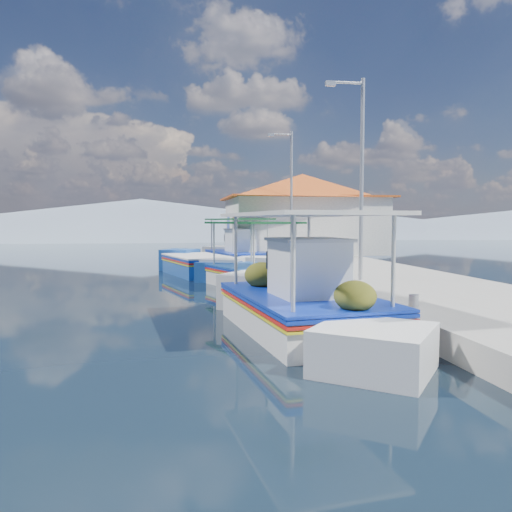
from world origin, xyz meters
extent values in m
plane|color=black|center=(0.00, 0.00, 0.00)|extent=(160.00, 160.00, 0.00)
cube|color=gray|center=(5.90, 6.00, 0.25)|extent=(5.00, 44.00, 0.50)
cylinder|color=#A5A8AD|center=(3.80, -3.00, 0.65)|extent=(0.20, 0.20, 0.30)
cylinder|color=#A5A8AD|center=(3.80, 2.00, 0.65)|extent=(0.20, 0.20, 0.30)
cylinder|color=#A5A8AD|center=(3.80, 8.00, 0.65)|extent=(0.20, 0.20, 0.30)
cylinder|color=#A5A8AD|center=(3.80, 14.00, 0.65)|extent=(0.20, 0.20, 0.30)
cube|color=white|center=(1.61, -2.46, 0.23)|extent=(2.85, 4.82, 1.00)
cube|color=white|center=(1.97, 0.54, 0.36)|extent=(2.34, 2.34, 1.11)
cube|color=white|center=(1.26, -5.38, 0.23)|extent=(2.28, 2.28, 0.95)
cube|color=#0C2AA4|center=(1.61, -2.46, 0.70)|extent=(2.94, 4.97, 0.06)
cube|color=red|center=(1.61, -2.46, 0.61)|extent=(2.94, 4.97, 0.05)
cube|color=yellow|center=(1.61, -2.46, 0.54)|extent=(2.94, 4.97, 0.04)
cube|color=#0C2AA4|center=(1.61, -2.46, 0.77)|extent=(2.96, 4.92, 0.05)
cube|color=brown|center=(1.61, -2.46, 0.74)|extent=(2.66, 4.71, 0.05)
cube|color=white|center=(1.57, -2.78, 1.32)|extent=(1.43, 1.51, 1.16)
cube|color=silver|center=(1.57, -2.78, 1.92)|extent=(1.56, 1.63, 0.06)
cylinder|color=beige|center=(0.92, -0.44, 1.58)|extent=(0.07, 0.07, 1.69)
cylinder|color=beige|center=(2.76, -0.67, 1.58)|extent=(0.07, 0.07, 1.69)
cylinder|color=beige|center=(0.46, -4.26, 1.58)|extent=(0.07, 0.07, 1.69)
cylinder|color=beige|center=(2.30, -4.48, 1.58)|extent=(0.07, 0.07, 1.69)
cube|color=silver|center=(1.61, -2.46, 2.42)|extent=(2.97, 4.84, 0.07)
ellipsoid|color=#495516|center=(1.37, -0.95, 1.04)|extent=(0.80, 0.88, 0.60)
ellipsoid|color=#495516|center=(2.17, -0.51, 0.99)|extent=(0.67, 0.74, 0.51)
ellipsoid|color=#495516|center=(1.59, -4.37, 1.01)|extent=(0.72, 0.79, 0.54)
sphere|color=#FF3D08|center=(2.73, -1.96, 1.53)|extent=(0.42, 0.42, 0.42)
cube|color=white|center=(1.71, 4.63, 0.21)|extent=(3.03, 4.04, 0.92)
cube|color=white|center=(2.51, 6.91, 0.33)|extent=(1.86, 1.86, 1.02)
cube|color=white|center=(0.93, 2.42, 0.21)|extent=(1.81, 1.81, 0.87)
cube|color=#0C2AA4|center=(1.71, 4.63, 0.64)|extent=(3.12, 4.16, 0.06)
cube|color=red|center=(1.71, 4.63, 0.56)|extent=(3.12, 4.16, 0.05)
cube|color=yellow|center=(1.71, 4.63, 0.49)|extent=(3.12, 4.16, 0.04)
cube|color=#1A4C9F|center=(1.71, 4.63, 0.71)|extent=(3.12, 4.14, 0.05)
cube|color=brown|center=(1.71, 4.63, 0.68)|extent=(2.86, 3.92, 0.05)
cylinder|color=beige|center=(1.48, 6.32, 1.45)|extent=(0.07, 0.07, 1.55)
cylinder|color=beige|center=(2.94, 5.80, 1.45)|extent=(0.07, 0.07, 1.55)
cylinder|color=beige|center=(0.47, 3.46, 1.45)|extent=(0.07, 0.07, 1.55)
cylinder|color=beige|center=(1.94, 2.95, 1.45)|extent=(0.07, 0.07, 1.55)
cube|color=#0C3E1B|center=(1.71, 4.63, 2.23)|extent=(3.12, 4.07, 0.07)
cube|color=#1A4C9F|center=(0.03, 8.88, 0.24)|extent=(2.97, 4.19, 1.06)
cube|color=#1A4C9F|center=(0.74, 11.32, 0.38)|extent=(1.96, 1.96, 1.17)
cube|color=#1A4C9F|center=(-0.65, 6.53, 0.24)|extent=(1.90, 1.90, 1.00)
cube|color=#0C2AA4|center=(0.03, 8.88, 0.73)|extent=(3.06, 4.32, 0.07)
cube|color=red|center=(0.03, 8.88, 0.64)|extent=(3.06, 4.32, 0.06)
cube|color=yellow|center=(0.03, 8.88, 0.57)|extent=(3.06, 4.32, 0.04)
cube|color=white|center=(0.03, 8.88, 0.81)|extent=(3.07, 4.29, 0.06)
cube|color=brown|center=(0.03, 8.88, 0.78)|extent=(2.80, 4.08, 0.06)
cube|color=white|center=(2.24, 12.46, 0.23)|extent=(2.99, 4.52, 0.98)
cube|color=white|center=(2.82, 15.17, 0.35)|extent=(2.16, 2.16, 1.08)
cube|color=white|center=(1.68, 9.84, 0.23)|extent=(2.10, 2.10, 0.93)
cube|color=#0C2AA4|center=(2.24, 12.46, 0.68)|extent=(3.07, 4.65, 0.06)
cube|color=red|center=(2.24, 12.46, 0.60)|extent=(3.07, 4.65, 0.05)
cube|color=yellow|center=(2.24, 12.46, 0.53)|extent=(3.07, 4.65, 0.04)
cube|color=#0C2AA4|center=(2.24, 12.46, 0.75)|extent=(3.09, 4.62, 0.05)
cube|color=brown|center=(2.24, 12.46, 0.72)|extent=(2.80, 4.40, 0.05)
cube|color=white|center=(2.18, 12.16, 1.29)|extent=(1.44, 1.56, 1.13)
cube|color=silver|center=(2.18, 12.16, 1.88)|extent=(1.57, 1.68, 0.06)
cylinder|color=beige|center=(1.76, 14.35, 1.55)|extent=(0.07, 0.07, 1.65)
cylinder|color=beige|center=(3.45, 13.99, 1.55)|extent=(0.07, 0.07, 1.65)
cylinder|color=beige|center=(1.03, 10.94, 1.55)|extent=(0.07, 0.07, 1.65)
cylinder|color=beige|center=(2.72, 10.57, 1.55)|extent=(0.07, 0.07, 1.65)
cube|color=#0C3E1B|center=(2.24, 12.46, 2.37)|extent=(3.09, 4.54, 0.07)
cube|color=white|center=(6.20, 15.00, 2.00)|extent=(8.00, 6.00, 3.00)
cube|color=#CB601C|center=(6.20, 15.00, 3.55)|extent=(8.64, 6.48, 0.10)
pyramid|color=#CB601C|center=(6.20, 15.00, 4.20)|extent=(10.49, 10.49, 1.40)
cube|color=brown|center=(2.22, 14.00, 1.50)|extent=(0.06, 1.00, 2.00)
cube|color=#0C2AA4|center=(2.22, 16.50, 2.10)|extent=(0.06, 1.20, 0.90)
cylinder|color=#A5A8AD|center=(4.60, 2.00, 3.50)|extent=(0.12, 0.12, 6.00)
cylinder|color=#A5A8AD|center=(4.10, 2.00, 6.35)|extent=(1.00, 0.08, 0.08)
cube|color=#A5A8AD|center=(3.60, 2.00, 6.30)|extent=(0.30, 0.14, 0.14)
cylinder|color=#A5A8AD|center=(4.60, 11.00, 3.50)|extent=(0.12, 0.12, 6.00)
cylinder|color=#A5A8AD|center=(4.10, 11.00, 6.35)|extent=(1.00, 0.08, 0.08)
cube|color=#A5A8AD|center=(3.60, 11.00, 6.30)|extent=(0.30, 0.14, 0.14)
cone|color=gray|center=(-5.00, 56.00, 2.45)|extent=(96.00, 96.00, 5.50)
cone|color=gray|center=(25.00, 56.00, 1.60)|extent=(76.80, 76.80, 3.80)
camera|label=1|loc=(-1.03, -12.47, 2.29)|focal=35.36mm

